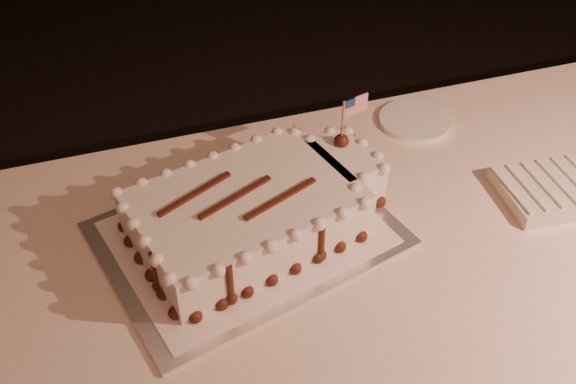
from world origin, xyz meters
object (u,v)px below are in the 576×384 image
object	(u,v)px
cake_board	(247,234)
napkin_stack	(556,189)
banquet_table	(422,328)
side_plate	(415,121)
sheet_cake	(259,208)

from	to	relation	value
cake_board	napkin_stack	distance (m)	0.62
banquet_table	side_plate	size ratio (longest dim) A/B	14.74
cake_board	banquet_table	bearing A→B (deg)	-22.64
banquet_table	cake_board	distance (m)	0.55
cake_board	sheet_cake	bearing A→B (deg)	0.41
side_plate	cake_board	bearing A→B (deg)	-153.42
banquet_table	napkin_stack	xyz separation A→B (m)	(0.22, -0.02, 0.39)
cake_board	side_plate	world-z (taller)	side_plate
cake_board	sheet_cake	xyz separation A→B (m)	(0.03, 0.01, 0.05)
banquet_table	napkin_stack	distance (m)	0.45
side_plate	napkin_stack	bearing A→B (deg)	-63.64
banquet_table	cake_board	size ratio (longest dim) A/B	4.66
cake_board	sheet_cake	distance (m)	0.06
banquet_table	sheet_cake	size ratio (longest dim) A/B	4.75
napkin_stack	sheet_cake	bearing A→B (deg)	171.57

